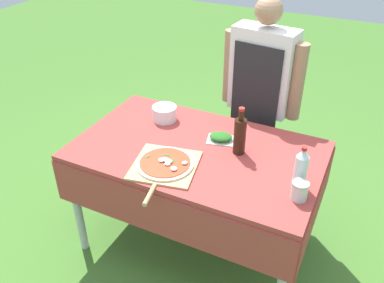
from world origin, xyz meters
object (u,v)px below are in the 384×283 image
Objects in this scene: sauce_jar at (299,192)px; oil_bottle at (240,135)px; water_bottle at (301,168)px; pizza_on_peel at (165,165)px; prep_table at (197,161)px; herb_container at (221,137)px; mixing_tub at (165,113)px; person_cook at (260,91)px.

oil_bottle is at bearing 148.27° from sauce_jar.
water_bottle is at bearing 104.92° from sauce_jar.
sauce_jar is (0.73, 0.06, 0.03)m from pizza_on_peel.
prep_table is 5.01× the size of oil_bottle.
pizza_on_peel is 1.84× the size of oil_bottle.
herb_container is 0.44m from mixing_tub.
oil_bottle is at bearing -27.03° from herb_container.
person_cook is at bearing 40.54° from mixing_tub.
person_cook reaches higher than mixing_tub.
person_cook reaches higher than herb_container.
person_cook is (0.17, 0.66, 0.22)m from prep_table.
herb_container is (-0.08, -0.51, -0.10)m from person_cook.
sauce_jar is (0.41, -0.26, -0.07)m from oil_bottle.
sauce_jar is at bearing -6.86° from pizza_on_peel.
pizza_on_peel is at bearing -175.30° from sauce_jar.
oil_bottle is 0.42m from water_bottle.
pizza_on_peel is at bearing -108.88° from prep_table.
person_cook is at bearing 81.49° from herb_container.
pizza_on_peel is 3.35× the size of mixing_tub.
pizza_on_peel is 0.43m from herb_container.
water_bottle is (0.45, -0.75, -0.01)m from person_cook.
person_cook is 0.97m from sauce_jar.
prep_table is 7.81× the size of herb_container.
water_bottle reaches higher than prep_table.
pizza_on_peel is 0.73m from sauce_jar.
herb_container is at bearing 156.28° from water_bottle.
oil_bottle reaches higher than mixing_tub.
mixing_tub is at bearing 170.14° from herb_container.
prep_table is 0.21m from herb_container.
water_bottle is at bearing 128.24° from person_cook.
herb_container is (-0.14, 0.07, -0.09)m from oil_bottle.
person_cook is 0.53m from herb_container.
prep_table is 0.71m from person_cook.
mixing_tub reaches higher than pizza_on_peel.
herb_container is 1.17× the size of mixing_tub.
prep_table is 0.28m from pizza_on_peel.
pizza_on_peel is at bearing -135.24° from oil_bottle.
oil_bottle is (0.32, 0.32, 0.10)m from pizza_on_peel.
water_bottle reaches higher than herb_container.
prep_table is 0.43m from mixing_tub.
mixing_tub is 1.62× the size of sauce_jar.
person_cook reaches higher than sauce_jar.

